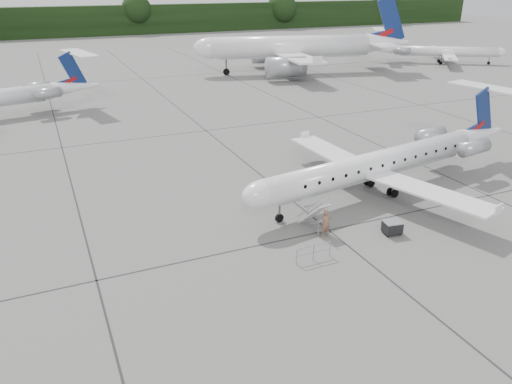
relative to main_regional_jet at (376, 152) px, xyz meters
name	(u,v)px	position (x,y,z in m)	size (l,w,h in m)	color
ground	(406,231)	(-1.61, -5.95, -3.29)	(320.00, 320.00, 0.00)	slate
treeline	(104,21)	(-1.61, 124.05, 0.71)	(260.00, 4.00, 8.00)	black
main_regional_jet	(376,152)	(0.00, 0.00, 0.00)	(25.64, 18.46, 6.57)	white
airstair	(314,215)	(-6.95, -3.26, -2.26)	(0.85, 2.12, 2.06)	white
passenger	(326,223)	(-6.74, -4.45, -2.38)	(0.66, 0.44, 1.82)	brown
safety_railing	(314,253)	(-8.89, -6.70, -2.79)	(2.20, 0.08, 1.00)	#999BA1
baggage_cart	(392,227)	(-2.70, -5.86, -2.81)	(1.09, 0.88, 0.94)	black
bg_narrowbody	(290,36)	(18.09, 48.69, 2.88)	(34.38, 24.75, 12.34)	white
bg_regional_right	(447,47)	(50.09, 46.31, -0.16)	(23.84, 17.17, 6.25)	white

